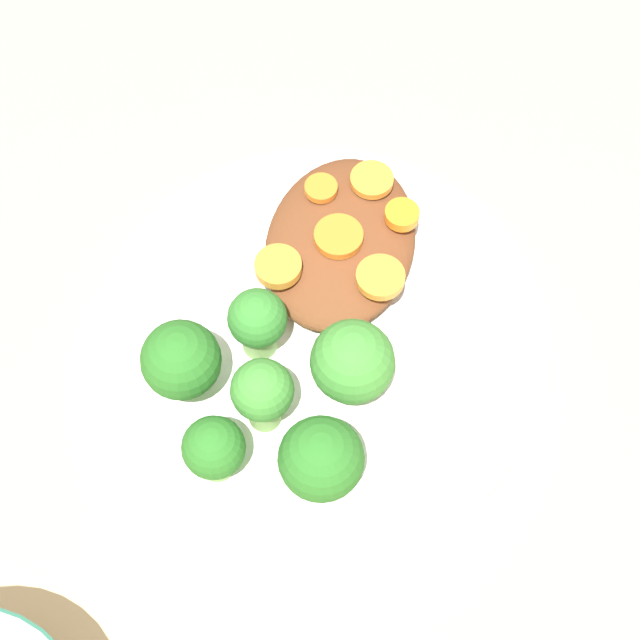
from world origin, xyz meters
The scene contains 15 objects.
ground_plane centered at (0.00, 0.00, 0.00)m, with size 4.00×4.00×0.00m, color tan.
plate centered at (0.00, 0.00, 0.01)m, with size 0.26×0.26×0.02m.
stew_mound centered at (0.05, 0.00, 0.03)m, with size 0.12×0.09×0.03m, color brown.
broccoli_floret_0 centered at (-0.03, -0.02, 0.05)m, with size 0.04×0.04×0.06m.
broccoli_floret_1 centered at (-0.05, 0.06, 0.05)m, with size 0.04×0.04×0.06m.
broccoli_floret_2 centered at (-0.09, -0.02, 0.05)m, with size 0.04×0.04×0.06m.
broccoli_floret_3 centered at (-0.01, 0.03, 0.04)m, with size 0.03×0.03×0.05m.
broccoli_floret_4 centered at (-0.06, 0.02, 0.05)m, with size 0.03×0.03×0.05m.
broccoli_floret_5 centered at (-0.09, 0.03, 0.04)m, with size 0.03×0.03×0.04m.
carrot_slice_0 centered at (0.03, -0.03, 0.04)m, with size 0.03×0.03×0.01m, color orange.
carrot_slice_1 centered at (0.07, -0.03, 0.04)m, with size 0.02×0.02×0.01m, color orange.
carrot_slice_2 centered at (0.02, 0.03, 0.04)m, with size 0.03×0.03×0.01m, color orange.
carrot_slice_3 centered at (0.08, 0.02, 0.04)m, with size 0.02×0.02×0.00m, color orange.
carrot_slice_4 centered at (0.05, 0.00, 0.04)m, with size 0.03×0.03×0.01m, color orange.
carrot_slice_5 centered at (0.09, -0.01, 0.04)m, with size 0.03×0.03×0.00m, color orange.
Camera 1 is at (-0.27, -0.06, 0.55)m, focal length 60.00 mm.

